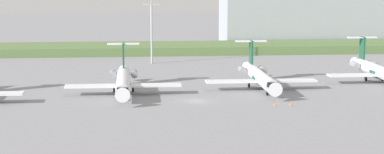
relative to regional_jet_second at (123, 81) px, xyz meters
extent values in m
plane|color=gray|center=(13.79, 20.41, -2.54)|extent=(500.00, 500.00, 0.00)
cube|color=#597542|center=(13.79, 68.96, -1.32)|extent=(320.00, 20.00, 2.44)
cylinder|color=white|center=(0.00, -0.59, -0.09)|extent=(2.70, 24.00, 2.70)
cone|color=white|center=(0.00, -14.09, -0.09)|extent=(2.70, 3.00, 2.70)
cone|color=white|center=(0.00, 13.41, -0.09)|extent=(2.30, 4.00, 2.29)
cube|color=black|center=(0.00, -12.19, 0.39)|extent=(2.02, 1.80, 0.90)
cylinder|color=#195138|center=(0.00, -0.59, -0.24)|extent=(2.76, 3.60, 2.76)
cube|color=white|center=(-5.91, -1.59, -0.69)|extent=(11.00, 3.20, 0.36)
cube|color=white|center=(5.91, -1.59, -0.69)|extent=(11.00, 3.20, 0.36)
cube|color=#195138|center=(0.00, 10.41, 3.86)|extent=(0.36, 3.20, 5.20)
cube|color=white|center=(0.00, 10.71, 6.26)|extent=(6.80, 1.80, 0.24)
cylinder|color=gray|center=(-2.25, 8.61, 0.11)|extent=(1.50, 3.40, 1.50)
cylinder|color=gray|center=(2.25, 8.61, 0.11)|extent=(1.50, 3.40, 1.50)
cylinder|color=gray|center=(0.00, -8.03, -1.54)|extent=(0.20, 0.20, 0.65)
cylinder|color=black|center=(0.00, -8.03, -2.09)|extent=(0.30, 0.90, 0.90)
cylinder|color=black|center=(-1.90, 1.81, -2.09)|extent=(0.35, 0.90, 0.90)
cylinder|color=black|center=(1.90, 1.81, -2.09)|extent=(0.35, 0.90, 0.90)
cylinder|color=white|center=(28.10, 2.65, -0.09)|extent=(2.70, 24.00, 2.70)
cone|color=white|center=(28.10, -10.85, -0.09)|extent=(2.70, 3.00, 2.70)
cone|color=white|center=(28.10, 16.65, -0.09)|extent=(2.30, 4.00, 2.29)
cube|color=black|center=(28.10, -8.95, 0.39)|extent=(2.02, 1.80, 0.90)
cylinder|color=#195138|center=(28.10, 2.65, -0.24)|extent=(2.76, 3.60, 2.76)
cube|color=white|center=(22.19, 1.65, -0.69)|extent=(11.00, 3.20, 0.36)
cube|color=white|center=(34.00, 1.65, -0.69)|extent=(11.00, 3.20, 0.36)
cube|color=#195138|center=(28.10, 13.65, 3.86)|extent=(0.36, 3.20, 5.20)
cube|color=white|center=(28.10, 13.95, 6.26)|extent=(6.80, 1.80, 0.24)
cylinder|color=gray|center=(25.85, 11.85, 0.11)|extent=(1.50, 3.40, 1.50)
cylinder|color=gray|center=(30.35, 11.85, 0.11)|extent=(1.50, 3.40, 1.50)
cylinder|color=gray|center=(28.10, -4.79, -1.54)|extent=(0.20, 0.20, 0.65)
cylinder|color=black|center=(28.10, -4.79, -2.09)|extent=(0.30, 0.90, 0.90)
cylinder|color=black|center=(26.20, 5.05, -2.09)|extent=(0.35, 0.90, 0.90)
cylinder|color=black|center=(30.00, 5.05, -2.09)|extent=(0.35, 0.90, 0.90)
cylinder|color=white|center=(55.40, 8.66, -0.09)|extent=(2.70, 24.00, 2.70)
cone|color=white|center=(55.40, 22.66, -0.09)|extent=(2.30, 4.00, 2.29)
cylinder|color=#195138|center=(55.40, 8.66, -0.24)|extent=(2.76, 3.60, 2.76)
cube|color=white|center=(49.49, 7.66, -0.69)|extent=(11.00, 3.20, 0.36)
cube|color=#195138|center=(55.40, 19.66, 3.86)|extent=(0.36, 3.20, 5.20)
cube|color=white|center=(55.40, 19.96, 6.26)|extent=(6.80, 1.80, 0.24)
cylinder|color=gray|center=(53.15, 17.86, 0.11)|extent=(1.50, 3.40, 1.50)
cylinder|color=gray|center=(57.65, 17.86, 0.11)|extent=(1.50, 3.40, 1.50)
cylinder|color=black|center=(53.50, 11.06, -2.09)|extent=(0.35, 0.90, 0.90)
cylinder|color=black|center=(57.30, 11.06, -2.09)|extent=(0.35, 0.90, 0.90)
cylinder|color=#B2B2B7|center=(7.08, 44.22, 5.04)|extent=(0.50, 0.50, 15.15)
cube|color=#B2B2B7|center=(7.08, 44.22, 13.02)|extent=(4.40, 0.20, 0.20)
cube|color=#9EA3AD|center=(65.95, 90.47, 6.18)|extent=(67.49, 21.20, 17.43)
cone|color=orange|center=(27.35, -15.40, -2.26)|extent=(0.44, 0.44, 0.55)
cone|color=orange|center=(30.24, -15.49, -2.26)|extent=(0.44, 0.44, 0.55)
camera|label=1|loc=(1.47, -135.43, 21.58)|focal=64.34mm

